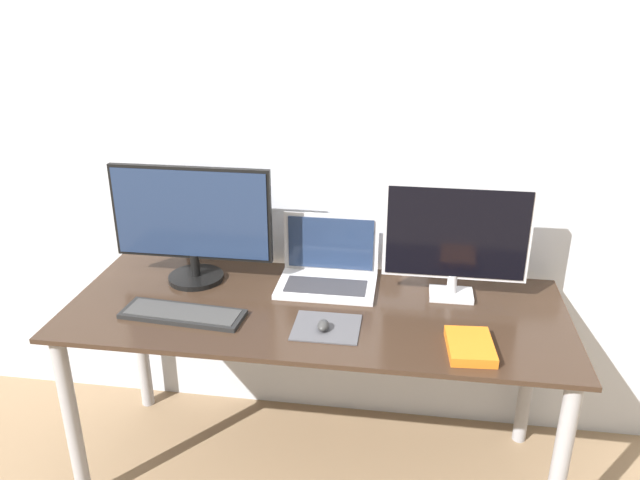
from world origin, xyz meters
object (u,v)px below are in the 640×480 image
object	(u,v)px
keyboard	(183,314)
mouse	(323,326)
book	(470,346)
monitor_left	(192,222)
monitor_right	(456,237)
laptop	(328,268)

from	to	relation	value
keyboard	mouse	xyz separation A→B (m)	(0.50, -0.03, 0.01)
keyboard	book	bearing A→B (deg)	-4.51
monitor_left	mouse	world-z (taller)	monitor_left
monitor_right	laptop	bearing A→B (deg)	174.04
monitor_right	laptop	size ratio (longest dim) A/B	1.39
monitor_right	monitor_left	bearing A→B (deg)	-179.99
monitor_left	monitor_right	size ratio (longest dim) A/B	1.19
monitor_right	laptop	xyz separation A→B (m)	(-0.47, 0.05, -0.18)
laptop	book	size ratio (longest dim) A/B	1.77
laptop	mouse	world-z (taller)	laptop
monitor_left	laptop	size ratio (longest dim) A/B	1.66
monitor_left	monitor_right	bearing A→B (deg)	0.01
monitor_right	keyboard	distance (m)	1.01
monitor_right	book	distance (m)	0.43
monitor_left	mouse	bearing A→B (deg)	-29.74
book	monitor_right	bearing A→B (deg)	96.72
laptop	mouse	bearing A→B (deg)	-84.81
monitor_right	book	xyz separation A→B (m)	(0.04, -0.37, -0.23)
monitor_right	book	world-z (taller)	monitor_right
monitor_right	laptop	world-z (taller)	monitor_right
keyboard	mouse	size ratio (longest dim) A/B	7.04
monitor_left	book	world-z (taller)	monitor_left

